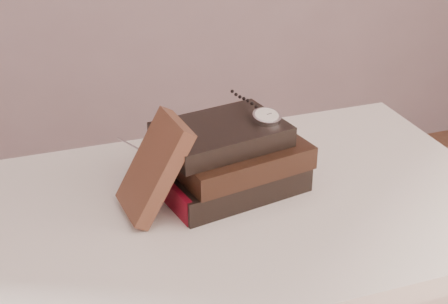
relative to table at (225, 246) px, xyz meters
name	(u,v)px	position (x,y,z in m)	size (l,w,h in m)	color
table	(225,246)	(0.00, 0.00, 0.00)	(1.00, 0.60, 0.75)	silver
book_stack	(230,159)	(0.03, 0.05, 0.15)	(0.28, 0.21, 0.13)	black
journal	(154,167)	(-0.12, 0.02, 0.18)	(0.03, 0.11, 0.18)	#402318
pocket_watch	(265,116)	(0.09, 0.05, 0.23)	(0.06, 0.16, 0.02)	silver
eyeglasses	(164,146)	(-0.08, 0.12, 0.16)	(0.12, 0.14, 0.05)	silver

